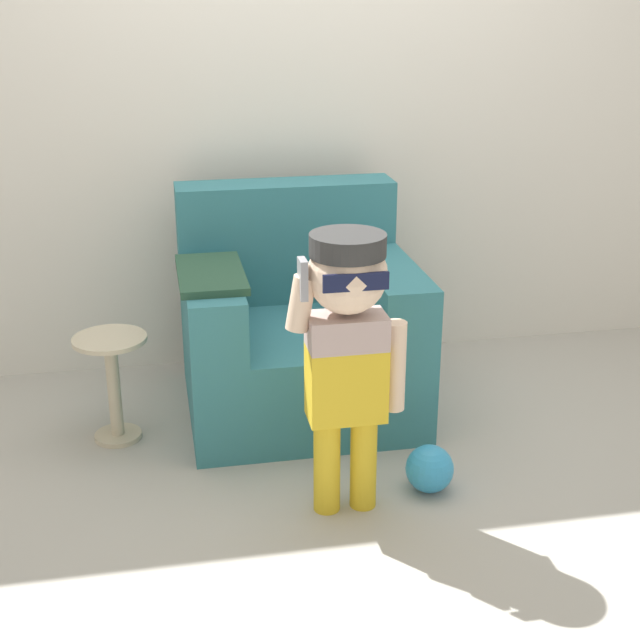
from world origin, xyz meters
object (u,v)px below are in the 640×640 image
object	(u,v)px
armchair	(297,329)
person_child	(347,332)
toy_ball	(430,469)
side_table	(113,378)

from	to	relation	value
armchair	person_child	bearing A→B (deg)	-88.14
armchair	toy_ball	distance (m)	0.92
side_table	armchair	bearing A→B (deg)	13.53
person_child	side_table	distance (m)	1.12
person_child	toy_ball	distance (m)	0.66
armchair	person_child	world-z (taller)	person_child
toy_ball	side_table	bearing A→B (deg)	151.03
person_child	toy_ball	size ratio (longest dim) A/B	5.68
person_child	side_table	size ratio (longest dim) A/B	2.26
armchair	toy_ball	world-z (taller)	armchair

